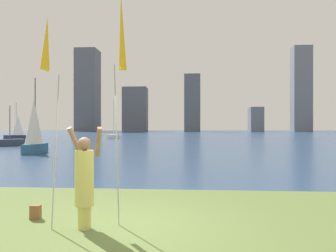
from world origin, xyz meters
The scene contains 14 objects.
ground centered at (0.00, 50.95, -0.06)m, with size 120.00×138.00×0.12m.
person centered at (-0.77, -0.21, 0.95)m, with size 0.71×0.52×1.92m.
kite_flag_left centered at (-1.37, -0.50, 3.31)m, with size 0.16×0.70×3.91m.
kite_flag_right centered at (-0.17, 0.30, 3.75)m, with size 0.16×0.82×4.62m.
bag centered at (-1.99, 0.32, 0.14)m, with size 0.21×0.13×0.29m.
sailboat_3 centered at (-9.47, 15.00, 1.78)m, with size 1.19×2.35×5.21m.
sailboat_5 centered at (-10.32, 40.90, 0.36)m, with size 1.65×2.48×5.80m.
sailboat_6 centered at (-15.61, 22.47, 0.35)m, with size 2.32×2.32×3.76m.
sailboat_7 centered at (-21.31, 33.89, 1.64)m, with size 2.99×1.69×4.88m.
skyline_tower_0 centered at (-32.26, 95.30, 13.24)m, with size 6.82×6.88×26.47m.
skyline_tower_1 centered at (-16.19, 92.60, 6.88)m, with size 7.39×5.36×13.77m.
skyline_tower_2 centered at (1.57, 92.57, 8.78)m, with size 4.86×4.82×17.56m.
skyline_tower_3 centered at (20.87, 92.72, 3.72)m, with size 3.90×5.73×7.43m.
skyline_tower_4 centered at (34.80, 93.96, 12.99)m, with size 5.46×4.34×25.97m.
Camera 1 is at (1.24, -6.09, 1.95)m, focal length 34.14 mm.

